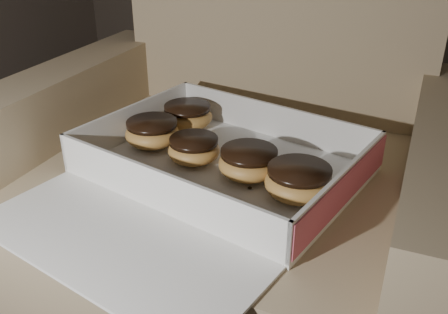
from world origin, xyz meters
TOP-DOWN VIEW (x-y plane):
  - armchair at (-0.54, 0.68)m, footprint 0.82×0.69m
  - bakery_box at (-0.53, 0.55)m, footprint 0.53×0.59m
  - donut_a at (-0.38, 0.55)m, footprint 0.10×0.10m
  - donut_b at (-0.48, 0.58)m, footprint 0.10×0.10m
  - donut_c at (-0.66, 0.72)m, footprint 0.10×0.10m
  - donut_d at (-0.68, 0.63)m, footprint 0.10×0.10m
  - donut_e at (-0.58, 0.60)m, footprint 0.09×0.09m
  - crumb_a at (-0.55, 0.51)m, footprint 0.01×0.01m
  - crumb_b at (-0.49, 0.44)m, footprint 0.01×0.01m
  - crumb_c at (-0.49, 0.48)m, footprint 0.01×0.01m
  - crumb_d at (-0.41, 0.43)m, footprint 0.01×0.01m
  - crumb_e at (-0.46, 0.55)m, footprint 0.01×0.01m

SIDE VIEW (x-z plane):
  - armchair at x=-0.54m, z-range -0.16..0.69m
  - crumb_a at x=-0.55m, z-range 0.39..0.39m
  - crumb_b at x=-0.49m, z-range 0.39..0.39m
  - crumb_c at x=-0.49m, z-range 0.39..0.39m
  - crumb_d at x=-0.41m, z-range 0.39..0.39m
  - crumb_e at x=-0.46m, z-range 0.39..0.39m
  - bakery_box at x=-0.53m, z-range 0.36..0.43m
  - donut_e at x=-0.58m, z-range 0.39..0.44m
  - donut_c at x=-0.66m, z-range 0.39..0.44m
  - donut_d at x=-0.68m, z-range 0.39..0.44m
  - donut_b at x=-0.48m, z-range 0.39..0.44m
  - donut_a at x=-0.38m, z-range 0.39..0.44m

